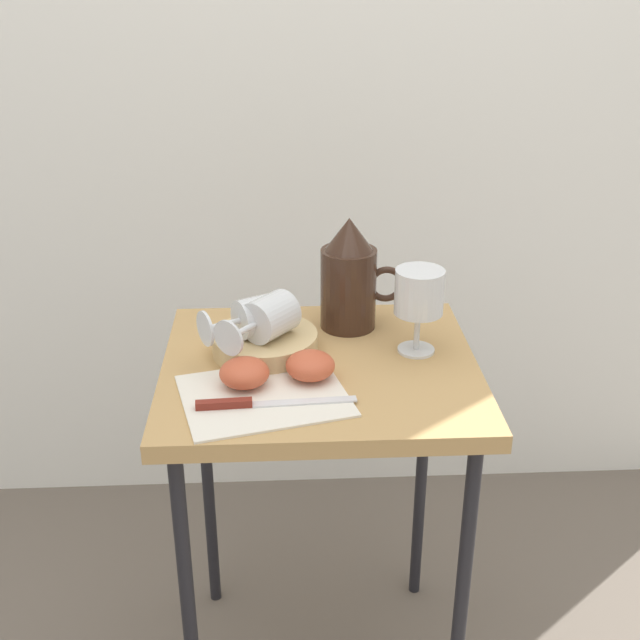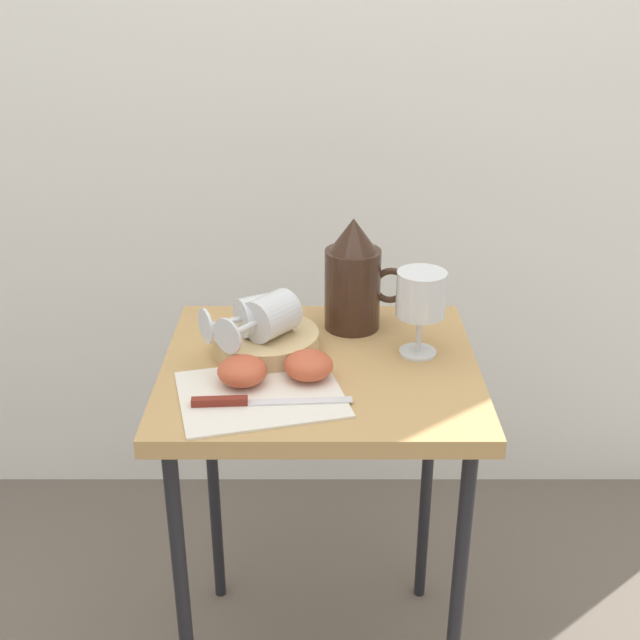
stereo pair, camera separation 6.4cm
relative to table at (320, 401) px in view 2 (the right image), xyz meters
The scene contains 11 objects.
curtain_drape 0.77m from the table, 90.00° to the left, with size 2.40×0.03×2.10m, color white.
table is the anchor object (origin of this frame).
linen_napkin 0.16m from the table, 131.04° to the right, with size 0.25×0.20×0.00m, color silver.
basket_tray 0.14m from the table, 152.95° to the left, with size 0.18×0.18×0.04m, color tan.
pitcher 0.22m from the table, 67.39° to the left, with size 0.15×0.10×0.21m.
wine_glass_upright 0.25m from the table, 12.20° to the left, with size 0.08×0.08×0.15m.
wine_glass_tipped_near 0.17m from the table, 159.88° to the left, with size 0.14×0.15×0.07m.
wine_glass_tipped_far 0.18m from the table, 154.75° to the left, with size 0.17×0.13×0.07m.
apple_half_left 0.17m from the table, 148.78° to the right, with size 0.08×0.08×0.04m, color #C15133.
apple_half_right 0.12m from the table, 108.31° to the right, with size 0.08×0.08×0.04m, color #C15133.
knife 0.19m from the table, 128.29° to the right, with size 0.25×0.03×0.01m.
Camera 2 is at (0.00, -1.19, 1.33)m, focal length 45.26 mm.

